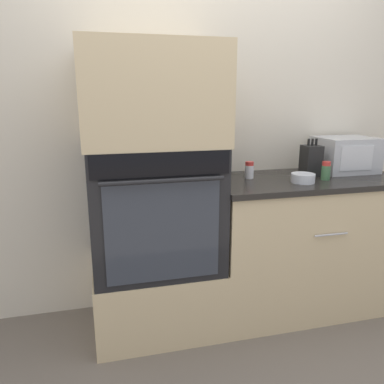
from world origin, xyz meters
The scene contains 11 objects.
ground_plane centered at (0.00, 0.00, 0.00)m, with size 12.00×12.00×0.00m, color #6B6056.
wall_back centered at (0.00, 0.63, 1.25)m, with size 8.00×0.05×2.50m.
oven_cabinet_base centered at (-0.39, 0.30, 0.21)m, with size 0.77×0.60×0.43m.
wall_oven centered at (-0.39, 0.30, 0.80)m, with size 0.75×0.64×0.75m.
oven_cabinet_upper centered at (-0.39, 0.30, 1.45)m, with size 0.77×0.60×0.55m.
counter_unit centered at (0.63, 0.30, 0.46)m, with size 1.27×0.63×0.93m.
microwave centered at (0.98, 0.42, 1.05)m, with size 0.39×0.32×0.24m.
knife_block centered at (0.68, 0.35, 1.03)m, with size 0.11×0.12×0.25m.
bowl centered at (0.52, 0.18, 0.95)m, with size 0.15×0.15×0.06m.
condiment_jar_near centered at (0.25, 0.37, 0.98)m, with size 0.06×0.06×0.11m.
condiment_jar_mid centered at (0.70, 0.21, 0.98)m, with size 0.06×0.06×0.12m.
Camera 1 is at (-0.69, -1.85, 1.45)m, focal length 35.00 mm.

